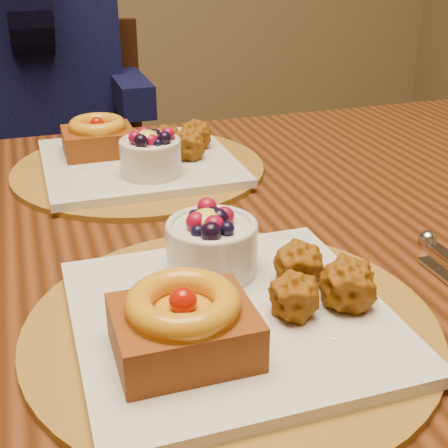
{
  "coord_description": "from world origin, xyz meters",
  "views": [
    {
      "loc": [
        -0.07,
        -0.71,
        1.09
      ],
      "look_at": [
        0.09,
        -0.21,
        0.84
      ],
      "focal_mm": 50.0,
      "sensor_mm": 36.0,
      "label": 1
    }
  ],
  "objects": [
    {
      "name": "chair_far",
      "position": [
        -0.01,
        0.79,
        0.49
      ],
      "size": [
        0.47,
        0.47,
        0.89
      ],
      "rotation": [
        0.0,
        0.0,
        -0.09
      ],
      "color": "black",
      "rests_on": "ground"
    },
    {
      "name": "place_setting_far",
      "position": [
        0.08,
        0.17,
        0.78
      ],
      "size": [
        0.38,
        0.38,
        0.08
      ],
      "color": "brown",
      "rests_on": "dining_table"
    },
    {
      "name": "diner",
      "position": [
        -0.04,
        0.9,
        0.86
      ],
      "size": [
        0.49,
        0.48,
        0.8
      ],
      "rotation": [
        0.0,
        0.0,
        0.26
      ],
      "color": "black",
      "rests_on": "ground"
    },
    {
      "name": "place_setting_near",
      "position": [
        0.08,
        -0.26,
        0.78
      ],
      "size": [
        0.38,
        0.38,
        0.09
      ],
      "color": "brown",
      "rests_on": "dining_table"
    },
    {
      "name": "dining_table",
      "position": [
        0.08,
        -0.04,
        0.68
      ],
      "size": [
        1.6,
        0.9,
        0.76
      ],
      "color": "black",
      "rests_on": "ground"
    }
  ]
}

